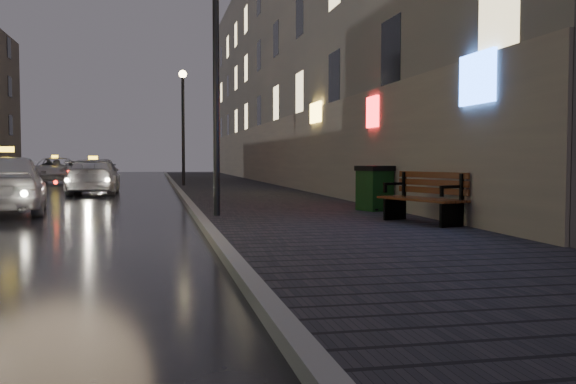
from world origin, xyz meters
name	(u,v)px	position (x,y,z in m)	size (l,w,h in m)	color
ground	(111,274)	(0.00, 0.00, 0.00)	(120.00, 120.00, 0.00)	black
sidewalk	(230,187)	(3.90, 21.00, 0.07)	(4.60, 58.00, 0.15)	black
curb	(177,188)	(1.50, 21.00, 0.07)	(0.20, 58.00, 0.15)	slate
building_near	(282,60)	(7.10, 25.00, 6.50)	(1.80, 50.00, 13.00)	#605B54
lamp_near	(216,61)	(1.85, 6.00, 3.49)	(0.36, 0.36, 5.28)	black
lamp_far	(183,113)	(1.85, 22.00, 3.49)	(0.36, 0.36, 5.28)	black
bench	(425,197)	(5.61, 3.57, 0.64)	(1.23, 2.04, 0.99)	black
trash_bin	(375,188)	(5.67, 6.60, 0.69)	(0.89, 0.89, 1.07)	black
taxi_near	(7,183)	(-3.11, 9.33, 0.77)	(1.83, 4.55, 1.55)	silver
taxi_mid	(93,177)	(-1.81, 18.22, 0.67)	(1.89, 4.65, 1.35)	silver
taxi_far	(55,170)	(-4.98, 30.38, 0.72)	(2.39, 5.18, 1.44)	silver
car_far	(103,168)	(-3.11, 40.49, 0.72)	(1.70, 4.22, 1.44)	gray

